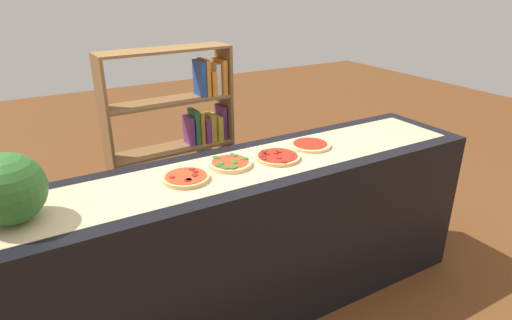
% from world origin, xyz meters
% --- Properties ---
extents(ground_plane, '(12.00, 12.00, 0.00)m').
position_xyz_m(ground_plane, '(0.00, 0.00, 0.00)').
color(ground_plane, brown).
extents(counter, '(2.61, 0.60, 0.91)m').
position_xyz_m(counter, '(0.00, 0.00, 0.45)').
color(counter, black).
rests_on(counter, ground_plane).
extents(parchment_paper, '(2.44, 0.43, 0.00)m').
position_xyz_m(parchment_paper, '(0.00, 0.00, 0.91)').
color(parchment_paper, tan).
rests_on(parchment_paper, counter).
extents(pizza_pepperoni_0, '(0.23, 0.23, 0.03)m').
position_xyz_m(pizza_pepperoni_0, '(-0.39, -0.01, 0.92)').
color(pizza_pepperoni_0, '#DBB26B').
rests_on(pizza_pepperoni_0, parchment_paper).
extents(pizza_spinach_1, '(0.22, 0.22, 0.03)m').
position_xyz_m(pizza_spinach_1, '(-0.13, 0.04, 0.92)').
color(pizza_spinach_1, '#E5C17F').
rests_on(pizza_spinach_1, parchment_paper).
extents(pizza_pepperoni_2, '(0.24, 0.24, 0.02)m').
position_xyz_m(pizza_pepperoni_2, '(0.13, -0.01, 0.92)').
color(pizza_pepperoni_2, '#DBB26B').
rests_on(pizza_pepperoni_2, parchment_paper).
extents(pizza_plain_3, '(0.24, 0.24, 0.02)m').
position_xyz_m(pizza_plain_3, '(0.39, 0.05, 0.92)').
color(pizza_plain_3, '#E5C17F').
rests_on(pizza_plain_3, parchment_paper).
extents(watermelon, '(0.29, 0.29, 0.29)m').
position_xyz_m(watermelon, '(-1.12, -0.02, 1.05)').
color(watermelon, '#2D6628').
rests_on(watermelon, counter).
extents(bookshelf, '(0.89, 0.27, 1.38)m').
position_xyz_m(bookshelf, '(0.01, 0.97, 0.66)').
color(bookshelf, brown).
rests_on(bookshelf, ground_plane).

